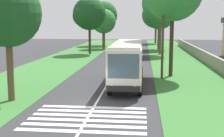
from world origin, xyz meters
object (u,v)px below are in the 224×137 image
(roadside_tree_left_2, at_px, (7,15))
(roadside_tree_right_2, at_px, (158,14))
(roadside_tree_left_0, at_px, (103,22))
(roadside_tree_right_3, at_px, (155,11))
(trailing_car_1, at_px, (117,50))
(utility_pole, at_px, (163,32))
(roadside_tree_left_3, at_px, (103,16))
(trailing_car_0, at_px, (135,54))
(roadside_tree_left_1, at_px, (89,15))
(coach_bus, at_px, (128,61))
(roadside_tree_right_1, at_px, (160,4))

(roadside_tree_left_2, height_order, roadside_tree_right_2, roadside_tree_right_2)
(roadside_tree_left_0, height_order, roadside_tree_right_3, roadside_tree_right_3)
(roadside_tree_left_2, bearing_deg, roadside_tree_right_2, -16.01)
(trailing_car_1, distance_m, roadside_tree_left_2, 34.71)
(trailing_car_1, bearing_deg, utility_pole, -164.86)
(roadside_tree_left_0, distance_m, roadside_tree_left_3, 9.10)
(trailing_car_0, bearing_deg, roadside_tree_left_1, 55.82)
(roadside_tree_left_1, bearing_deg, roadside_tree_left_2, -179.79)
(roadside_tree_left_0, bearing_deg, roadside_tree_right_2, -94.85)
(roadside_tree_left_0, height_order, utility_pole, utility_pole)
(trailing_car_1, distance_m, utility_pole, 25.48)
(coach_bus, distance_m, roadside_tree_left_1, 27.58)
(coach_bus, relative_size, roadside_tree_right_2, 1.06)
(roadside_tree_left_1, bearing_deg, roadside_tree_left_3, 0.18)
(roadside_tree_left_0, bearing_deg, roadside_tree_right_3, -31.92)
(trailing_car_0, height_order, roadside_tree_left_2, roadside_tree_left_2)
(trailing_car_1, bearing_deg, roadside_tree_left_2, 172.43)
(trailing_car_0, bearing_deg, roadside_tree_left_3, 18.01)
(roadside_tree_left_0, distance_m, roadside_tree_left_2, 43.03)
(roadside_tree_left_0, height_order, roadside_tree_left_3, roadside_tree_left_3)
(roadside_tree_right_1, bearing_deg, coach_bus, 171.30)
(roadside_tree_right_2, bearing_deg, roadside_tree_left_0, 85.15)
(coach_bus, distance_m, trailing_car_1, 27.94)
(roadside_tree_left_0, bearing_deg, roadside_tree_left_1, 174.22)
(trailing_car_1, xyz_separation_m, roadside_tree_left_3, (17.93, 4.70, 6.28))
(trailing_car_1, bearing_deg, roadside_tree_left_3, 14.69)
(trailing_car_0, distance_m, roadside_tree_right_3, 35.37)
(trailing_car_0, xyz_separation_m, roadside_tree_left_1, (5.52, 8.12, 6.11))
(coach_bus, height_order, utility_pole, utility_pole)
(trailing_car_0, relative_size, roadside_tree_left_1, 0.44)
(roadside_tree_left_3, xyz_separation_m, roadside_tree_right_2, (-9.86, -12.25, 0.17))
(roadside_tree_left_0, distance_m, roadside_tree_left_1, 10.86)
(roadside_tree_right_2, bearing_deg, roadside_tree_right_1, 178.80)
(trailing_car_0, distance_m, utility_pole, 17.79)
(coach_bus, height_order, roadside_tree_left_3, roadside_tree_left_3)
(roadside_tree_left_2, xyz_separation_m, roadside_tree_right_3, (61.06, -12.20, 2.30))
(roadside_tree_left_0, relative_size, roadside_tree_right_1, 0.69)
(trailing_car_0, xyz_separation_m, utility_pole, (-17.07, -3.09, 3.90))
(roadside_tree_left_3, xyz_separation_m, roadside_tree_right_3, (9.13, -12.39, 1.31))
(trailing_car_0, relative_size, roadside_tree_left_0, 0.53)
(roadside_tree_left_3, height_order, roadside_tree_right_2, roadside_tree_right_2)
(roadside_tree_left_0, relative_size, roadside_tree_left_1, 0.84)
(roadside_tree_right_1, bearing_deg, roadside_tree_left_2, 159.79)
(roadside_tree_left_1, height_order, utility_pole, roadside_tree_left_1)
(roadside_tree_right_1, xyz_separation_m, roadside_tree_right_2, (9.85, -0.21, -1.34))
(trailing_car_1, bearing_deg, roadside_tree_right_1, -103.57)
(coach_bus, height_order, trailing_car_1, coach_bus)
(roadside_tree_right_2, bearing_deg, trailing_car_0, 165.12)
(roadside_tree_left_1, bearing_deg, roadside_tree_right_3, -23.18)
(trailing_car_0, xyz_separation_m, trailing_car_1, (7.23, 3.48, 0.00))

